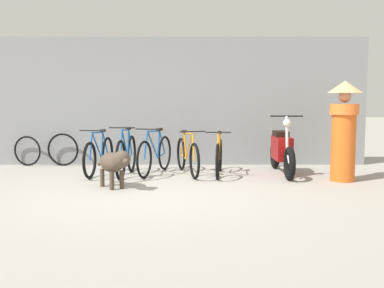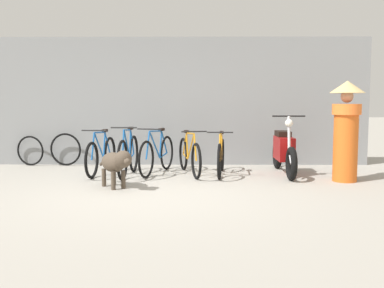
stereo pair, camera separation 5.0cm
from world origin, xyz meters
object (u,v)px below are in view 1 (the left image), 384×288
at_px(stray_dog, 116,163).
at_px(person_in_robes, 346,126).
at_px(spare_tire_left, 29,151).
at_px(spare_tire_right, 65,149).
at_px(bicycle_3, 189,156).
at_px(bicycle_4, 221,157).
at_px(bicycle_1, 128,156).
at_px(bicycle_2, 157,155).
at_px(bicycle_0, 101,155).
at_px(motorcycle, 284,151).

xyz_separation_m(stray_dog, person_in_robes, (3.80, 0.66, 0.54)).
bearing_deg(spare_tire_left, spare_tire_right, -0.65).
height_order(bicycle_3, bicycle_4, bicycle_3).
bearing_deg(bicycle_4, person_in_robes, 79.35).
bearing_deg(stray_dog, bicycle_1, 142.91).
bearing_deg(bicycle_2, person_in_robes, 93.29).
distance_m(bicycle_0, motorcycle, 3.42).
xyz_separation_m(stray_dog, spare_tire_left, (-2.26, 2.46, -0.09)).
relative_size(bicycle_2, spare_tire_left, 2.65).
bearing_deg(bicycle_2, bicycle_4, 100.06).
bearing_deg(motorcycle, stray_dog, -64.14).
bearing_deg(bicycle_0, bicycle_4, 93.37).
xyz_separation_m(bicycle_0, bicycle_4, (2.24, -0.12, -0.01)).
relative_size(bicycle_4, person_in_robes, 0.95).
bearing_deg(bicycle_3, spare_tire_right, -126.12).
bearing_deg(bicycle_1, stray_dog, 2.42).
height_order(bicycle_0, bicycle_2, bicycle_2).
distance_m(bicycle_1, spare_tire_right, 2.01).
bearing_deg(bicycle_0, spare_tire_right, -130.40).
xyz_separation_m(bicycle_0, spare_tire_left, (-1.73, 1.05, -0.03)).
bearing_deg(bicycle_4, spare_tire_left, -100.25).
xyz_separation_m(bicycle_1, motorcycle, (2.87, 0.24, 0.06)).
bearing_deg(bicycle_4, bicycle_1, -79.22).
height_order(bicycle_0, person_in_robes, person_in_robes).
height_order(stray_dog, person_in_robes, person_in_robes).
bearing_deg(bicycle_4, bicycle_0, -86.87).
distance_m(bicycle_0, spare_tire_right, 1.43).
xyz_separation_m(person_in_robes, spare_tire_right, (-5.30, 1.79, -0.60)).
relative_size(bicycle_3, spare_tire_left, 2.67).
bearing_deg(motorcycle, bicycle_0, -90.00).
distance_m(bicycle_2, spare_tire_right, 2.28).
bearing_deg(stray_dog, bicycle_3, 104.36).
bearing_deg(spare_tire_left, bicycle_4, -16.37).
relative_size(bicycle_2, spare_tire_right, 2.43).
relative_size(bicycle_0, spare_tire_right, 2.48).
xyz_separation_m(bicycle_4, stray_dog, (-1.72, -1.29, 0.07)).
relative_size(bicycle_0, spare_tire_left, 2.71).
bearing_deg(stray_dog, person_in_robes, 64.01).
xyz_separation_m(bicycle_4, person_in_robes, (2.08, -0.63, 0.61)).
relative_size(bicycle_0, bicycle_4, 1.06).
height_order(bicycle_2, spare_tire_right, bicycle_2).
bearing_deg(spare_tire_right, bicycle_3, -22.41).
relative_size(bicycle_2, motorcycle, 0.85).
relative_size(bicycle_4, stray_dog, 1.82).
xyz_separation_m(bicycle_3, stray_dog, (-1.13, -1.36, 0.06)).
xyz_separation_m(person_in_robes, spare_tire_left, (-6.06, 1.79, -0.63)).
bearing_deg(spare_tire_right, motorcycle, -13.51).
distance_m(bicycle_2, motorcycle, 2.37).
distance_m(motorcycle, spare_tire_left, 5.27).
distance_m(stray_dog, person_in_robes, 3.89).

